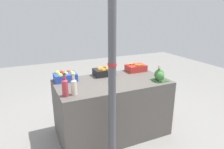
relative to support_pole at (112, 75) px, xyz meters
The scene contains 10 objects.
ground_plane 1.37m from the support_pole, 65.42° to the left, with size 10.00×10.00×0.00m, color gray.
market_table 1.03m from the support_pole, 65.42° to the left, with size 1.62×0.89×0.85m, color #56514C.
support_pole is the anchor object (origin of this frame).
apple_crate 1.04m from the support_pole, 108.28° to the left, with size 0.32×0.23×0.15m.
orange_crate 1.02m from the support_pole, 73.07° to the left, with size 0.32×0.23×0.15m.
carrot_crate 1.32m from the support_pole, 47.11° to the left, with size 0.32×0.23×0.14m.
broccoli_pile 1.04m from the support_pole, 22.43° to the left, with size 0.22×0.21×0.16m.
juice_bottle_ruby 0.61m from the support_pole, 138.66° to the left, with size 0.08×0.08×0.29m.
juice_bottle_cloudy 0.55m from the support_pole, 130.68° to the left, with size 0.07×0.07×0.27m.
sparrow_bird 1.03m from the support_pole, 23.09° to the left, with size 0.09×0.12×0.05m.
Camera 1 is at (-1.15, -2.50, 1.81)m, focal length 32.00 mm.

